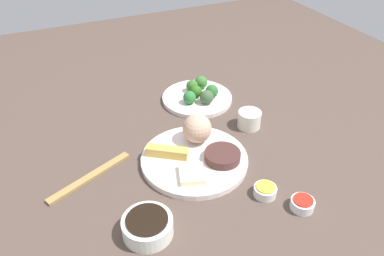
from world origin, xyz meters
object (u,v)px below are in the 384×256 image
Objects in this scene: broccoli_plate at (197,98)px; teacup at (249,119)px; soy_sauce_bowl at (148,227)px; sauce_ramekin_sweet_and_sour at (302,204)px; chopsticks_pair at (90,177)px; main_plate at (194,160)px; sauce_ramekin_hot_mustard at (265,191)px.

broccoli_plate is 3.36× the size of teacup.
soy_sauce_bowl is at bearing -148.24° from teacup.
broccoli_plate is 0.52m from sauce_ramekin_sweet_and_sour.
broccoli_plate is 0.96× the size of chopsticks_pair.
broccoli_plate reaches higher than chopsticks_pair.
soy_sauce_bowl is 0.23m from chopsticks_pair.
main_plate reaches higher than chopsticks_pair.
teacup is at bearing 66.31° from sauce_ramekin_hot_mustard.
sauce_ramekin_sweet_and_sour reaches higher than broccoli_plate.
sauce_ramekin_sweet_and_sour is (0.34, -0.08, -0.01)m from soy_sauce_bowl.
sauce_ramekin_hot_mustard is 0.09m from sauce_ramekin_sweet_and_sour.
main_plate is at bearing -11.15° from chopsticks_pair.
main_plate is 0.31m from broccoli_plate.
soy_sauce_bowl is (-0.18, -0.17, 0.01)m from main_plate.
broccoli_plate is at bearing 92.01° from sauce_ramekin_sweet_and_sour.
sauce_ramekin_hot_mustard is (0.28, -0.01, -0.01)m from soy_sauce_bowl.
chopsticks_pair is (-0.41, 0.29, -0.01)m from sauce_ramekin_sweet_and_sour.
soy_sauce_bowl is 0.35m from sauce_ramekin_sweet_and_sour.
teacup is (0.11, 0.25, 0.01)m from sauce_ramekin_hot_mustard.
sauce_ramekin_hot_mustard is 1.00× the size of sauce_ramekin_sweet_and_sour.
teacup reaches higher than broccoli_plate.
soy_sauce_bowl is at bearing 167.16° from sauce_ramekin_sweet_and_sour.
sauce_ramekin_hot_mustard is at bearing -94.48° from broccoli_plate.
soy_sauce_bowl reaches higher than sauce_ramekin_sweet_and_sour.
main_plate is 0.29m from sauce_ramekin_sweet_and_sour.
teacup is at bearing 3.36° from chopsticks_pair.
broccoli_plate is 4.21× the size of sauce_ramekin_sweet_and_sour.
broccoli_plate is 0.45m from chopsticks_pair.
chopsticks_pair is at bearing 144.57° from sauce_ramekin_sweet_and_sour.
main_plate is 4.12× the size of teacup.
chopsticks_pair is at bearing 109.19° from soy_sauce_bowl.
soy_sauce_bowl is 2.00× the size of sauce_ramekin_hot_mustard.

